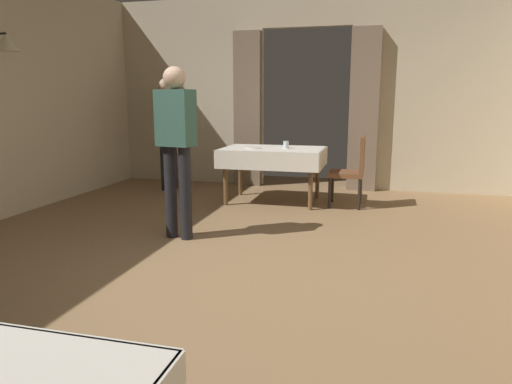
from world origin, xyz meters
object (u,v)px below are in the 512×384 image
plate_mid_a (254,148)px  glass_mid_b (286,145)px  person_diner_standing_aside (176,139)px  dining_table_mid (273,155)px  person_waiter_by_doorway (168,124)px  chair_mid_right (353,168)px

plate_mid_a → glass_mid_b: 0.44m
person_diner_standing_aside → dining_table_mid: bearing=73.7°
glass_mid_b → person_waiter_by_doorway: size_ratio=0.06×
person_waiter_by_doorway → person_diner_standing_aside: size_ratio=1.00×
plate_mid_a → person_waiter_by_doorway: person_waiter_by_doorway is taller
dining_table_mid → glass_mid_b: glass_mid_b is taller
dining_table_mid → glass_mid_b: (0.18, 0.02, 0.14)m
plate_mid_a → person_waiter_by_doorway: 1.66m
plate_mid_a → person_diner_standing_aside: 1.86m
plate_mid_a → person_diner_standing_aside: person_diner_standing_aside is taller
person_diner_standing_aside → plate_mid_a: bearing=80.2°
chair_mid_right → person_diner_standing_aside: 2.57m
dining_table_mid → glass_mid_b: 0.23m
plate_mid_a → dining_table_mid: bearing=22.3°
chair_mid_right → plate_mid_a: 1.35m
chair_mid_right → plate_mid_a: chair_mid_right is taller
dining_table_mid → person_waiter_by_doorway: size_ratio=0.80×
dining_table_mid → plate_mid_a: plate_mid_a is taller
glass_mid_b → person_diner_standing_aside: size_ratio=0.06×
person_diner_standing_aside → chair_mid_right: bearing=49.5°
chair_mid_right → glass_mid_b: 0.94m
dining_table_mid → person_diner_standing_aside: 2.03m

